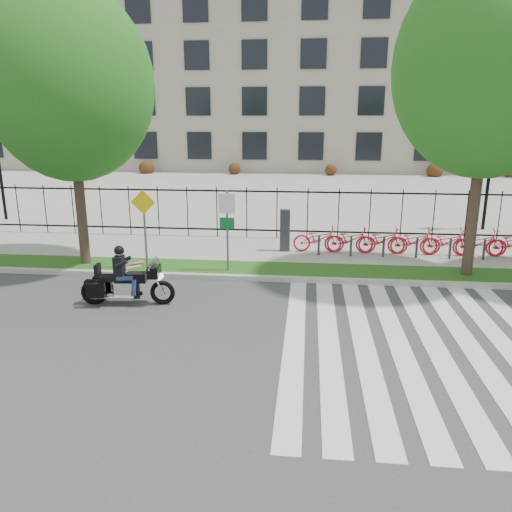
# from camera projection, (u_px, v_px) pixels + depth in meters

# --- Properties ---
(ground) EXTENTS (120.00, 120.00, 0.00)m
(ground) POSITION_uv_depth(u_px,v_px,m) (197.00, 335.00, 11.23)
(ground) COLOR #3B3B3E
(ground) RESTS_ON ground
(curb) EXTENTS (60.00, 0.20, 0.15)m
(curb) POSITION_uv_depth(u_px,v_px,m) (226.00, 277.00, 15.14)
(curb) COLOR #ACAAA1
(curb) RESTS_ON ground
(grass_verge) EXTENTS (60.00, 1.50, 0.15)m
(grass_verge) POSITION_uv_depth(u_px,v_px,m) (231.00, 269.00, 15.96)
(grass_verge) COLOR #255214
(grass_verge) RESTS_ON ground
(sidewalk) EXTENTS (60.00, 3.50, 0.15)m
(sidewalk) POSITION_uv_depth(u_px,v_px,m) (241.00, 250.00, 18.35)
(sidewalk) COLOR gray
(sidewalk) RESTS_ON ground
(plaza) EXTENTS (80.00, 34.00, 0.10)m
(plaza) POSITION_uv_depth(u_px,v_px,m) (274.00, 188.00, 35.20)
(plaza) COLOR gray
(plaza) RESTS_ON ground
(crosswalk_stripes) EXTENTS (5.70, 8.00, 0.01)m
(crosswalk_stripes) POSITION_uv_depth(u_px,v_px,m) (416.00, 345.00, 10.73)
(crosswalk_stripes) COLOR silver
(crosswalk_stripes) RESTS_ON ground
(iron_fence) EXTENTS (30.00, 0.06, 2.00)m
(iron_fence) POSITION_uv_depth(u_px,v_px,m) (247.00, 213.00, 19.75)
(iron_fence) COLOR black
(iron_fence) RESTS_ON sidewalk
(office_building) EXTENTS (60.00, 21.90, 20.15)m
(office_building) POSITION_uv_depth(u_px,v_px,m) (289.00, 68.00, 51.71)
(office_building) COLOR gray
(office_building) RESTS_ON ground
(lamp_post_right) EXTENTS (1.06, 0.70, 4.25)m
(lamp_post_right) POSITION_uv_depth(u_px,v_px,m) (491.00, 157.00, 20.88)
(lamp_post_right) COLOR black
(lamp_post_right) RESTS_ON ground
(street_tree_1) EXTENTS (5.05, 5.05, 8.47)m
(street_tree_1) POSITION_uv_depth(u_px,v_px,m) (69.00, 85.00, 14.97)
(street_tree_1) COLOR #3A271F
(street_tree_1) RESTS_ON grass_verge
(street_tree_2) EXTENTS (5.29, 5.29, 8.99)m
(street_tree_2) POSITION_uv_depth(u_px,v_px,m) (490.00, 67.00, 13.64)
(street_tree_2) COLOR #3A271F
(street_tree_2) RESTS_ON grass_verge
(bike_share_station) EXTENTS (9.97, 0.85, 1.50)m
(bike_share_station) POSITION_uv_depth(u_px,v_px,m) (428.00, 241.00, 17.30)
(bike_share_station) COLOR #2D2D33
(bike_share_station) RESTS_ON sidewalk
(sign_pole_regulatory) EXTENTS (0.50, 0.09, 2.50)m
(sign_pole_regulatory) POSITION_uv_depth(u_px,v_px,m) (227.00, 220.00, 15.17)
(sign_pole_regulatory) COLOR #59595B
(sign_pole_regulatory) RESTS_ON grass_verge
(sign_pole_warning) EXTENTS (0.78, 0.09, 2.49)m
(sign_pole_warning) POSITION_uv_depth(u_px,v_px,m) (144.00, 218.00, 15.43)
(sign_pole_warning) COLOR #59595B
(sign_pole_warning) RESTS_ON grass_verge
(motorcycle_rider) EXTENTS (2.47, 0.79, 1.91)m
(motorcycle_rider) POSITION_uv_depth(u_px,v_px,m) (127.00, 281.00, 12.97)
(motorcycle_rider) COLOR black
(motorcycle_rider) RESTS_ON ground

